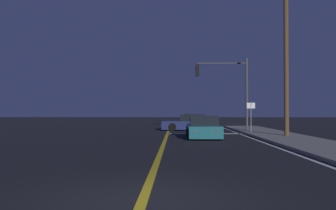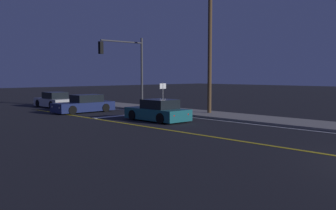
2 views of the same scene
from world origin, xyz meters
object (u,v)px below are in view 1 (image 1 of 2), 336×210
object	(u,v)px
utility_pole_right	(286,45)
street_sign_corner	(251,112)
car_distant_tail_silver	(192,121)
traffic_signal_near_right	(228,82)
car_parked_curb_teal	(203,128)
car_mid_block_navy	(190,123)

from	to	relation	value
utility_pole_right	street_sign_corner	size ratio (longest dim) A/B	4.80
car_distant_tail_silver	traffic_signal_near_right	bearing A→B (deg)	-71.40
traffic_signal_near_right	utility_pole_right	world-z (taller)	utility_pole_right
street_sign_corner	car_distant_tail_silver	bearing A→B (deg)	109.61
car_parked_curb_teal	traffic_signal_near_right	distance (m)	7.44
car_distant_tail_silver	car_mid_block_navy	size ratio (longest dim) A/B	0.90
car_distant_tail_silver	traffic_signal_near_right	xyz separation A→B (m)	(2.45, -7.34, 3.28)
street_sign_corner	car_mid_block_navy	bearing A→B (deg)	132.84
car_distant_tail_silver	utility_pole_right	xyz separation A→B (m)	(5.01, -13.49, 5.05)
car_mid_block_navy	street_sign_corner	xyz separation A→B (m)	(4.07, -4.39, 0.94)
car_distant_tail_silver	street_sign_corner	size ratio (longest dim) A/B	1.86
car_distant_tail_silver	car_parked_curb_teal	xyz separation A→B (m)	(0.01, -13.56, 0.00)
car_distant_tail_silver	car_parked_curb_teal	distance (m)	13.56
car_mid_block_navy	traffic_signal_near_right	world-z (taller)	traffic_signal_near_right
car_parked_curb_teal	street_sign_corner	xyz separation A→B (m)	(3.61, 3.42, 0.94)
car_parked_curb_teal	traffic_signal_near_right	xyz separation A→B (m)	(2.45, 6.22, 3.28)
car_distant_tail_silver	street_sign_corner	xyz separation A→B (m)	(3.61, -10.14, 0.94)
car_distant_tail_silver	car_mid_block_navy	world-z (taller)	same
car_mid_block_navy	traffic_signal_near_right	distance (m)	4.66
traffic_signal_near_right	street_sign_corner	size ratio (longest dim) A/B	2.56
traffic_signal_near_right	street_sign_corner	distance (m)	3.83
traffic_signal_near_right	utility_pole_right	size ratio (longest dim) A/B	0.53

